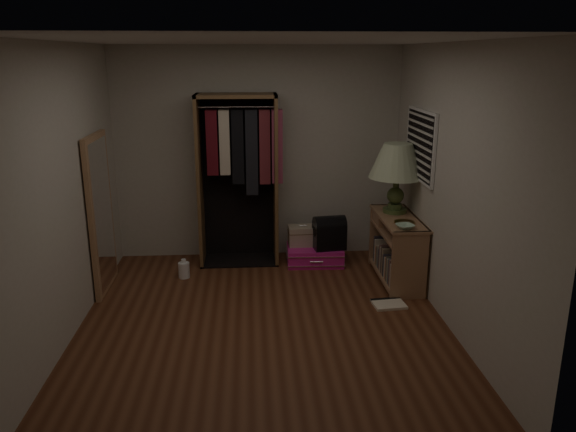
% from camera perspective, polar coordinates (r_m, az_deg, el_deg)
% --- Properties ---
extents(ground, '(4.00, 4.00, 0.00)m').
position_cam_1_polar(ground, '(5.48, -2.49, -10.91)').
color(ground, '#522917').
rests_on(ground, ground).
extents(room_walls, '(3.52, 4.02, 2.60)m').
position_cam_1_polar(room_walls, '(5.03, -1.85, 4.75)').
color(room_walls, '#BDB6A8').
rests_on(room_walls, ground).
extents(console_bookshelf, '(0.42, 1.12, 0.75)m').
position_cam_1_polar(console_bookshelf, '(6.49, 10.91, -3.01)').
color(console_bookshelf, '#966848').
rests_on(console_bookshelf, ground).
extents(open_wardrobe, '(1.01, 0.50, 2.05)m').
position_cam_1_polar(open_wardrobe, '(6.77, -4.85, 5.26)').
color(open_wardrobe, brown).
rests_on(open_wardrobe, ground).
extents(floor_mirror, '(0.06, 0.80, 1.70)m').
position_cam_1_polar(floor_mirror, '(6.31, -18.48, 0.21)').
color(floor_mirror, '#AA7952').
rests_on(floor_mirror, ground).
extents(pink_suitcase, '(0.71, 0.52, 0.21)m').
position_cam_1_polar(pink_suitcase, '(6.95, 2.74, -3.95)').
color(pink_suitcase, '#D41986').
rests_on(pink_suitcase, ground).
extents(train_case, '(0.36, 0.26, 0.26)m').
position_cam_1_polar(train_case, '(6.94, 1.49, -1.98)').
color(train_case, tan).
rests_on(train_case, pink_suitcase).
extents(black_bag, '(0.41, 0.29, 0.41)m').
position_cam_1_polar(black_bag, '(6.80, 4.22, -1.61)').
color(black_bag, black).
rests_on(black_bag, pink_suitcase).
extents(table_lamp, '(0.76, 0.76, 0.79)m').
position_cam_1_polar(table_lamp, '(6.40, 11.03, 5.37)').
color(table_lamp, '#3D5027').
rests_on(table_lamp, console_bookshelf).
extents(brass_tray, '(0.24, 0.24, 0.01)m').
position_cam_1_polar(brass_tray, '(6.13, 11.75, -0.64)').
color(brass_tray, '#AE8542').
rests_on(brass_tray, console_bookshelf).
extents(ceramic_bowl, '(0.23, 0.23, 0.05)m').
position_cam_1_polar(ceramic_bowl, '(5.93, 11.80, -1.05)').
color(ceramic_bowl, '#A8CAAE').
rests_on(ceramic_bowl, console_bookshelf).
extents(white_jug, '(0.14, 0.14, 0.23)m').
position_cam_1_polar(white_jug, '(6.61, -10.52, -5.39)').
color(white_jug, white).
rests_on(white_jug, ground).
extents(floor_book, '(0.35, 0.29, 0.03)m').
position_cam_1_polar(floor_book, '(5.95, 10.14, -8.73)').
color(floor_book, '#F3E6CC').
rests_on(floor_book, ground).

